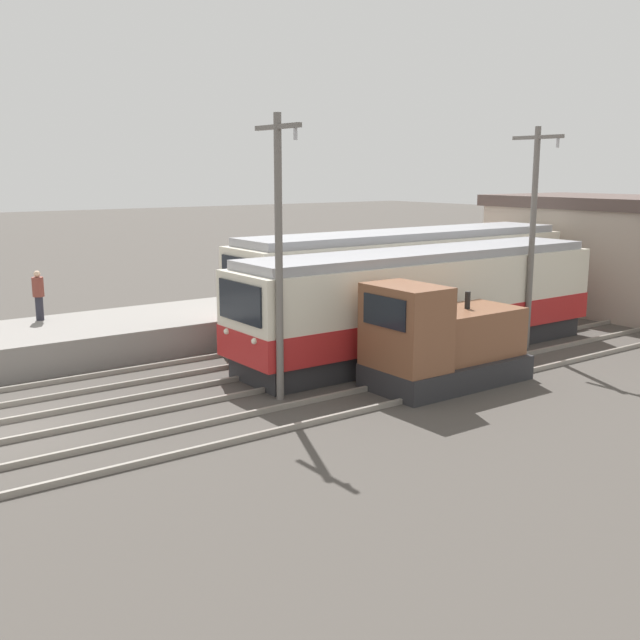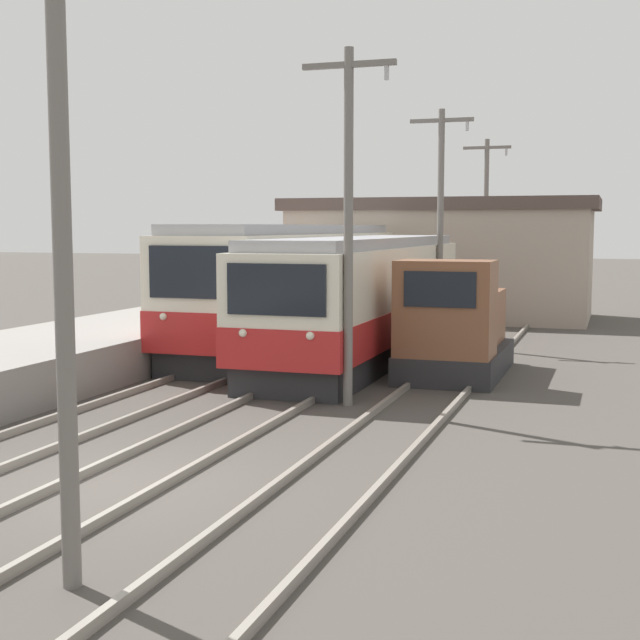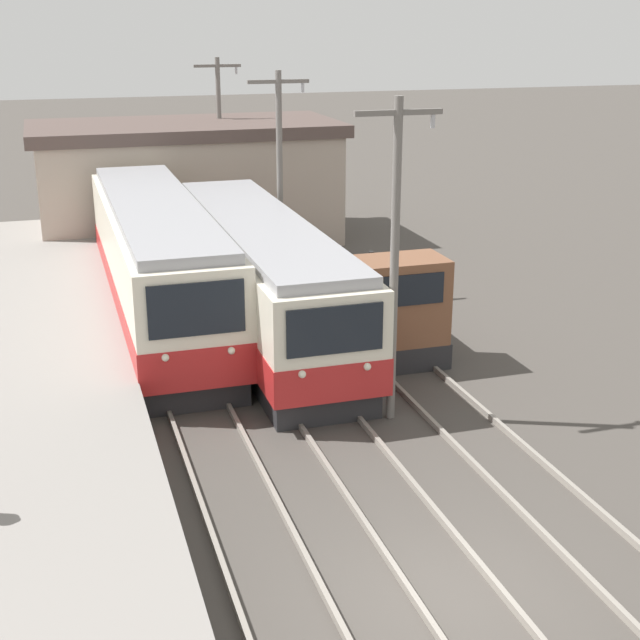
{
  "view_description": "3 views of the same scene",
  "coord_description": "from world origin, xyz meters",
  "px_view_note": "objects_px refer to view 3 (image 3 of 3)",
  "views": [
    {
      "loc": [
        17.95,
        -3.67,
        6.01
      ],
      "look_at": [
        -0.42,
        9.62,
        1.49
      ],
      "focal_mm": 42.0,
      "sensor_mm": 36.0,
      "label": 1
    },
    {
      "loc": [
        7.07,
        -11.15,
        3.79
      ],
      "look_at": [
        0.64,
        8.08,
        1.66
      ],
      "focal_mm": 50.0,
      "sensor_mm": 36.0,
      "label": 2
    },
    {
      "loc": [
        -5.59,
        -11.2,
        9.01
      ],
      "look_at": [
        0.64,
        9.0,
        1.82
      ],
      "focal_mm": 50.0,
      "sensor_mm": 36.0,
      "label": 3
    }
  ],
  "objects_px": {
    "catenary_mast_mid": "(395,252)",
    "catenary_mast_distant": "(220,140)",
    "shunting_locomotive": "(383,308)",
    "catenary_mast_far": "(280,178)",
    "commuter_train_left": "(158,269)",
    "commuter_train_center": "(262,282)"
  },
  "relations": [
    {
      "from": "catenary_mast_mid",
      "to": "commuter_train_left",
      "type": "bearing_deg",
      "value": 117.07
    },
    {
      "from": "commuter_train_center",
      "to": "shunting_locomotive",
      "type": "height_order",
      "value": "commuter_train_center"
    },
    {
      "from": "catenary_mast_mid",
      "to": "catenary_mast_far",
      "type": "height_order",
      "value": "same"
    },
    {
      "from": "catenary_mast_far",
      "to": "catenary_mast_distant",
      "type": "relative_size",
      "value": 1.0
    },
    {
      "from": "catenary_mast_mid",
      "to": "catenary_mast_far",
      "type": "bearing_deg",
      "value": 90.0
    },
    {
      "from": "commuter_train_left",
      "to": "catenary_mast_distant",
      "type": "relative_size",
      "value": 1.93
    },
    {
      "from": "catenary_mast_distant",
      "to": "catenary_mast_far",
      "type": "bearing_deg",
      "value": -90.0
    },
    {
      "from": "catenary_mast_mid",
      "to": "commuter_train_center",
      "type": "bearing_deg",
      "value": 102.8
    },
    {
      "from": "shunting_locomotive",
      "to": "catenary_mast_far",
      "type": "relative_size",
      "value": 0.65
    },
    {
      "from": "commuter_train_left",
      "to": "catenary_mast_far",
      "type": "height_order",
      "value": "catenary_mast_far"
    },
    {
      "from": "commuter_train_left",
      "to": "commuter_train_center",
      "type": "height_order",
      "value": "commuter_train_left"
    },
    {
      "from": "commuter_train_left",
      "to": "catenary_mast_far",
      "type": "relative_size",
      "value": 1.93
    },
    {
      "from": "commuter_train_center",
      "to": "shunting_locomotive",
      "type": "relative_size",
      "value": 2.92
    },
    {
      "from": "commuter_train_left",
      "to": "catenary_mast_far",
      "type": "xyz_separation_m",
      "value": [
        4.31,
        1.71,
        2.27
      ]
    },
    {
      "from": "commuter_train_left",
      "to": "catenary_mast_distant",
      "type": "xyz_separation_m",
      "value": [
        4.31,
        11.84,
        2.27
      ]
    },
    {
      "from": "catenary_mast_far",
      "to": "catenary_mast_mid",
      "type": "bearing_deg",
      "value": -90.0
    },
    {
      "from": "catenary_mast_mid",
      "to": "catenary_mast_distant",
      "type": "bearing_deg",
      "value": 90.0
    },
    {
      "from": "shunting_locomotive",
      "to": "catenary_mast_distant",
      "type": "xyz_separation_m",
      "value": [
        -1.49,
        15.81,
        2.84
      ]
    },
    {
      "from": "catenary_mast_mid",
      "to": "catenary_mast_distant",
      "type": "xyz_separation_m",
      "value": [
        0.0,
        20.27,
        0.0
      ]
    },
    {
      "from": "commuter_train_center",
      "to": "catenary_mast_far",
      "type": "distance_m",
      "value": 4.51
    },
    {
      "from": "commuter_train_left",
      "to": "catenary_mast_mid",
      "type": "distance_m",
      "value": 9.73
    },
    {
      "from": "commuter_train_center",
      "to": "shunting_locomotive",
      "type": "xyz_separation_m",
      "value": [
        3.0,
        -2.18,
        -0.42
      ]
    }
  ]
}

